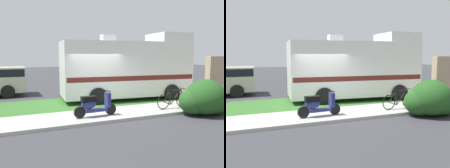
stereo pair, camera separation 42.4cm
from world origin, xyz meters
TOP-DOWN VIEW (x-y plane):
  - ground_plane at (0.00, 0.00)m, footprint 80.00×80.00m
  - sidewalk at (0.00, -1.20)m, footprint 24.00×2.00m
  - grass_strip at (0.00, 1.50)m, footprint 24.00×3.40m
  - motorhome_rv at (2.22, 1.71)m, footprint 7.11×3.03m
  - scooter at (-0.90, -1.48)m, footprint 1.72×0.50m
  - bicycle at (2.77, -1.51)m, footprint 1.70×0.52m
  - bush_by_porch at (3.42, -2.68)m, footprint 2.03×1.52m
  - bottle_green at (4.58, -0.77)m, footprint 0.07×0.07m

SIDE VIEW (x-z plane):
  - ground_plane at x=0.00m, z-range 0.00..0.00m
  - grass_strip at x=0.00m, z-range 0.00..0.08m
  - sidewalk at x=0.00m, z-range 0.00..0.12m
  - bottle_green at x=4.58m, z-range 0.10..0.39m
  - bicycle at x=2.77m, z-range 0.05..0.93m
  - scooter at x=-0.90m, z-range 0.09..1.06m
  - bush_by_porch at x=3.42m, z-range -0.04..1.40m
  - motorhome_rv at x=2.22m, z-range -0.08..3.56m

